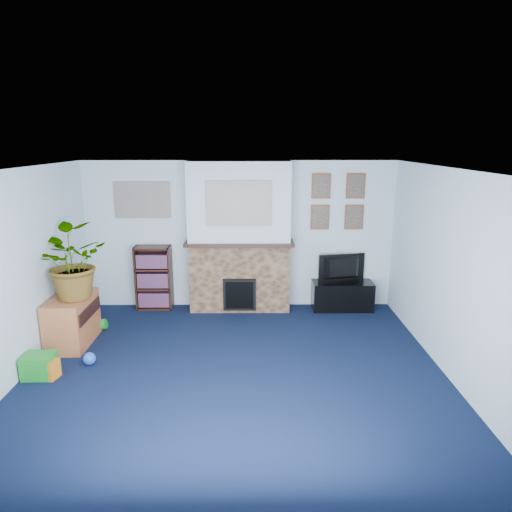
{
  "coord_description": "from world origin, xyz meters",
  "views": [
    {
      "loc": [
        0.21,
        -5.05,
        2.7
      ],
      "look_at": [
        0.25,
        0.87,
        1.2
      ],
      "focal_mm": 32.0,
      "sensor_mm": 36.0,
      "label": 1
    }
  ],
  "objects_px": {
    "television": "(343,269)",
    "sideboard": "(72,319)",
    "bookshelf": "(154,279)",
    "tv_stand": "(342,296)"
  },
  "relations": [
    {
      "from": "tv_stand",
      "to": "bookshelf",
      "type": "relative_size",
      "value": 0.93
    },
    {
      "from": "tv_stand",
      "to": "television",
      "type": "bearing_deg",
      "value": 90.0
    },
    {
      "from": "television",
      "to": "bookshelf",
      "type": "distance_m",
      "value": 3.09
    },
    {
      "from": "bookshelf",
      "to": "sideboard",
      "type": "xyz_separation_m",
      "value": [
        -0.83,
        -1.36,
        -0.15
      ]
    },
    {
      "from": "bookshelf",
      "to": "sideboard",
      "type": "height_order",
      "value": "bookshelf"
    },
    {
      "from": "television",
      "to": "sideboard",
      "type": "bearing_deg",
      "value": 7.6
    },
    {
      "from": "bookshelf",
      "to": "sideboard",
      "type": "relative_size",
      "value": 1.22
    },
    {
      "from": "tv_stand",
      "to": "bookshelf",
      "type": "distance_m",
      "value": 3.1
    },
    {
      "from": "television",
      "to": "sideboard",
      "type": "distance_m",
      "value": 4.14
    },
    {
      "from": "television",
      "to": "sideboard",
      "type": "relative_size",
      "value": 0.9
    }
  ]
}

